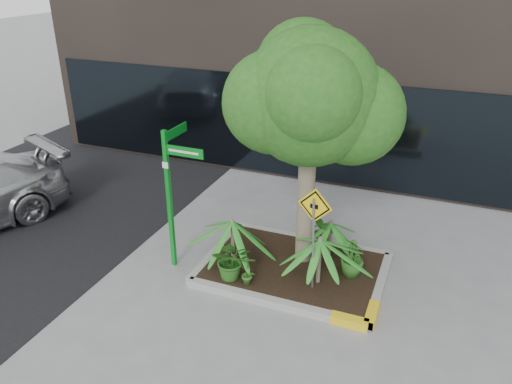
% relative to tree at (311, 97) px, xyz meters
% --- Properties ---
extents(ground, '(80.00, 80.00, 0.00)m').
position_rel_tree_xyz_m(ground, '(-0.29, -0.62, -3.26)').
color(ground, gray).
rests_on(ground, ground).
extents(asphalt_road, '(7.00, 80.00, 0.01)m').
position_rel_tree_xyz_m(asphalt_road, '(-6.79, -0.62, -3.26)').
color(asphalt_road, black).
rests_on(asphalt_road, ground).
extents(planter, '(3.35, 2.36, 0.15)m').
position_rel_tree_xyz_m(planter, '(-0.06, -0.35, -3.16)').
color(planter, '#9E9E99').
rests_on(planter, ground).
extents(tree, '(2.98, 2.64, 4.47)m').
position_rel_tree_xyz_m(tree, '(0.00, 0.00, 0.00)').
color(tree, gray).
rests_on(tree, ground).
extents(palm_front, '(1.02, 1.02, 1.14)m').
position_rel_tree_xyz_m(palm_front, '(0.47, -0.66, -2.26)').
color(palm_front, gray).
rests_on(palm_front, ground).
extents(palm_left, '(1.01, 1.01, 1.12)m').
position_rel_tree_xyz_m(palm_left, '(-1.20, -0.58, -2.28)').
color(palm_left, gray).
rests_on(palm_left, ground).
extents(palm_back, '(0.82, 0.82, 0.91)m').
position_rel_tree_xyz_m(palm_back, '(0.43, 0.30, -2.43)').
color(palm_back, gray).
rests_on(palm_back, ground).
extents(shrub_a, '(0.88, 0.88, 0.74)m').
position_rel_tree_xyz_m(shrub_a, '(-1.00, -1.10, -2.74)').
color(shrub_a, '#255B1A').
rests_on(shrub_a, planter).
extents(shrub_b, '(0.58, 0.58, 0.74)m').
position_rel_tree_xyz_m(shrub_b, '(0.97, -0.22, -2.74)').
color(shrub_b, '#2B661E').
rests_on(shrub_b, planter).
extents(shrub_c, '(0.38, 0.38, 0.60)m').
position_rel_tree_xyz_m(shrub_c, '(-0.66, -1.17, -2.81)').
color(shrub_c, '#2F621E').
rests_on(shrub_c, planter).
extents(shrub_d, '(0.57, 0.57, 0.84)m').
position_rel_tree_xyz_m(shrub_d, '(0.26, 0.34, -2.69)').
color(shrub_d, '#2A641D').
rests_on(shrub_d, planter).
extents(street_sign_post, '(0.80, 0.79, 2.70)m').
position_rel_tree_xyz_m(street_sign_post, '(-2.24, -0.87, -1.59)').
color(street_sign_post, '#0C8D22').
rests_on(street_sign_post, ground).
extents(cattle_sign, '(0.59, 0.19, 1.93)m').
position_rel_tree_xyz_m(cattle_sign, '(0.42, -0.94, -1.81)').
color(cattle_sign, slate).
rests_on(cattle_sign, ground).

